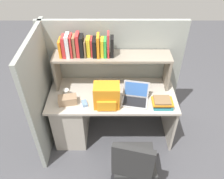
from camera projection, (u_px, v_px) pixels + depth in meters
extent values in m
plane|color=#4C4C51|center=(112.00, 132.00, 3.39)|extent=(8.00, 8.00, 0.00)
cube|color=beige|center=(112.00, 95.00, 2.94)|extent=(1.60, 0.70, 0.03)
cube|color=#B6AD9F|center=(72.00, 115.00, 3.17)|extent=(0.40, 0.64, 0.70)
cube|color=#B6AD9F|center=(169.00, 115.00, 3.17)|extent=(0.03, 0.64, 0.70)
cube|color=#939991|center=(112.00, 74.00, 3.19)|extent=(1.84, 0.05, 1.55)
cube|color=#939991|center=(43.00, 94.00, 2.86)|extent=(0.05, 1.06, 1.55)
cube|color=gray|center=(57.00, 72.00, 2.95)|extent=(0.03, 0.28, 0.42)
cube|color=gray|center=(167.00, 72.00, 2.95)|extent=(0.03, 0.28, 0.42)
cube|color=gray|center=(112.00, 56.00, 2.81)|extent=(1.44, 0.28, 0.03)
cube|color=orange|center=(61.00, 47.00, 2.74)|extent=(0.03, 0.18, 0.21)
cube|color=red|center=(64.00, 46.00, 2.71)|extent=(0.04, 0.15, 0.26)
cube|color=white|center=(68.00, 45.00, 2.70)|extent=(0.04, 0.16, 0.27)
cube|color=red|center=(71.00, 46.00, 2.71)|extent=(0.02, 0.16, 0.27)
cube|color=olive|center=(74.00, 46.00, 2.72)|extent=(0.03, 0.15, 0.25)
cube|color=red|center=(78.00, 45.00, 2.71)|extent=(0.04, 0.16, 0.28)
cube|color=black|center=(82.00, 46.00, 2.72)|extent=(0.04, 0.15, 0.25)
cube|color=olive|center=(85.00, 48.00, 2.73)|extent=(0.02, 0.14, 0.21)
cube|color=yellow|center=(89.00, 47.00, 2.73)|extent=(0.04, 0.13, 0.23)
cube|color=red|center=(92.00, 47.00, 2.73)|extent=(0.02, 0.14, 0.22)
cube|color=black|center=(95.00, 47.00, 2.73)|extent=(0.04, 0.17, 0.21)
cube|color=orange|center=(98.00, 46.00, 2.70)|extent=(0.03, 0.16, 0.27)
cube|color=yellow|center=(102.00, 47.00, 2.73)|extent=(0.04, 0.14, 0.22)
cube|color=green|center=(105.00, 47.00, 2.72)|extent=(0.03, 0.14, 0.22)
cube|color=red|center=(108.00, 45.00, 2.70)|extent=(0.02, 0.14, 0.29)
cube|color=black|center=(112.00, 47.00, 2.72)|extent=(0.04, 0.13, 0.24)
cube|color=#B7BABF|center=(135.00, 102.00, 2.81)|extent=(0.34, 0.27, 0.02)
cube|color=black|center=(135.00, 102.00, 2.79)|extent=(0.30, 0.22, 0.00)
cube|color=#B7BABF|center=(136.00, 89.00, 2.82)|extent=(0.32, 0.12, 0.19)
cube|color=#3F72CC|center=(136.00, 89.00, 2.82)|extent=(0.28, 0.10, 0.16)
cube|color=orange|center=(107.00, 95.00, 2.69)|extent=(0.30, 0.20, 0.29)
cube|color=#FFA123|center=(107.00, 106.00, 2.65)|extent=(0.22, 0.04, 0.13)
cube|color=#7299C6|center=(85.00, 103.00, 2.78)|extent=(0.09, 0.12, 0.03)
cylinder|color=white|center=(66.00, 93.00, 2.88)|extent=(0.08, 0.08, 0.09)
cube|color=#9E7F60|center=(68.00, 100.00, 2.77)|extent=(0.24, 0.16, 0.10)
cube|color=teal|center=(162.00, 105.00, 2.75)|extent=(0.23, 0.18, 0.03)
cube|color=black|center=(161.00, 103.00, 2.74)|extent=(0.20, 0.16, 0.02)
cube|color=orange|center=(162.00, 102.00, 2.73)|extent=(0.25, 0.17, 0.02)
cube|color=olive|center=(162.00, 100.00, 2.72)|extent=(0.19, 0.16, 0.02)
cylinder|color=#262628|center=(133.00, 171.00, 2.64)|extent=(0.05, 0.05, 0.41)
cube|color=#2D2D2D|center=(134.00, 160.00, 2.51)|extent=(0.44, 0.44, 0.08)
cube|color=#2D2D2D|center=(133.00, 163.00, 2.20)|extent=(0.40, 0.15, 0.44)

